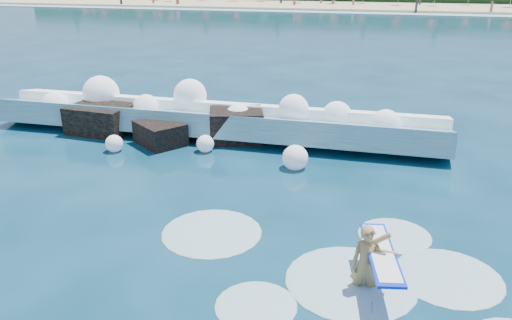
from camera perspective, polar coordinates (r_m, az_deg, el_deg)
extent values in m
plane|color=#072B3F|center=(13.63, -8.30, -7.10)|extent=(200.00, 200.00, 0.00)
cube|color=tan|center=(89.34, 11.86, 16.85)|extent=(140.00, 20.00, 0.40)
cube|color=silver|center=(78.40, 11.35, 16.21)|extent=(140.00, 5.00, 0.08)
cube|color=teal|center=(20.28, -5.06, 4.08)|extent=(18.29, 2.78, 1.53)
cube|color=white|center=(20.88, -4.38, 5.91)|extent=(18.29, 1.29, 0.71)
cube|color=black|center=(21.60, -17.27, 4.26)|extent=(2.57, 2.01, 1.32)
cube|color=black|center=(19.56, -10.88, 2.81)|extent=(2.32, 2.23, 1.02)
cube|color=black|center=(19.64, -2.27, 3.70)|extent=(2.45, 2.20, 1.43)
imported|color=#A4824C|center=(10.92, 12.47, -11.63)|extent=(0.69, 0.50, 1.77)
cube|color=#0D2DE0|center=(10.81, 14.11, -10.26)|extent=(1.01, 2.49, 0.06)
cube|color=white|center=(10.80, 14.12, -10.19)|extent=(0.87, 2.27, 0.06)
cylinder|color=black|center=(10.01, 13.12, -16.03)|extent=(0.01, 0.91, 0.43)
sphere|color=white|center=(23.18, -21.97, 5.90)|extent=(1.10, 1.10, 1.10)
sphere|color=white|center=(22.73, -17.28, 7.24)|extent=(1.56, 1.56, 1.56)
sphere|color=white|center=(21.38, -12.45, 5.86)|extent=(1.12, 1.12, 1.12)
sphere|color=white|center=(21.26, -7.54, 7.34)|extent=(1.38, 1.38, 1.38)
sphere|color=white|center=(19.75, -2.07, 4.75)|extent=(1.13, 1.13, 1.13)
sphere|color=white|center=(19.52, 4.31, 5.82)|extent=(1.17, 1.17, 1.17)
sphere|color=white|center=(19.62, 9.22, 5.00)|extent=(1.15, 1.15, 1.15)
sphere|color=white|center=(18.79, 14.58, 3.97)|extent=(1.09, 1.09, 1.09)
sphere|color=white|center=(19.19, -15.90, 1.82)|extent=(0.65, 0.65, 0.65)
sphere|color=white|center=(18.53, -5.83, 1.86)|extent=(0.65, 0.65, 0.65)
sphere|color=white|center=(16.94, 4.49, 0.26)|extent=(0.88, 0.88, 0.88)
ellipsoid|color=silver|center=(11.40, 10.75, -13.46)|extent=(2.91, 2.91, 0.15)
ellipsoid|color=silver|center=(10.53, -0.02, -16.33)|extent=(1.70, 1.70, 0.09)
ellipsoid|color=silver|center=(12.12, 21.08, -12.37)|extent=(2.39, 2.39, 0.12)
ellipsoid|color=silver|center=(13.08, -5.09, -8.25)|extent=(2.62, 2.62, 0.13)
ellipsoid|color=silver|center=(13.38, 15.54, -8.28)|extent=(1.87, 1.87, 0.09)
cube|color=#3F332D|center=(87.43, 1.30, 17.79)|extent=(0.35, 0.22, 1.43)
cube|color=#3F332D|center=(79.57, 14.86, 16.58)|extent=(0.35, 0.22, 1.52)
cube|color=#8C664C|center=(81.05, 16.87, 16.41)|extent=(0.35, 0.22, 1.38)
cube|color=brown|center=(86.53, 3.18, 17.74)|extent=(0.35, 0.22, 1.47)
cube|color=#3F332D|center=(89.00, 11.13, 17.51)|extent=(0.35, 0.22, 1.53)
cube|color=#3F332D|center=(89.53, 24.25, 16.17)|extent=(0.35, 0.22, 1.61)
cube|color=brown|center=(91.49, 18.11, 16.98)|extent=(0.35, 0.22, 1.51)
cube|color=#262633|center=(83.03, 5.97, 17.50)|extent=(0.35, 0.22, 1.45)
cube|color=brown|center=(90.61, 26.96, 15.77)|extent=(0.35, 0.22, 1.55)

